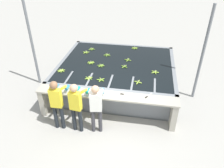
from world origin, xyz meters
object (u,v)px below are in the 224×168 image
at_px(knife_1, 148,96).
at_px(banana_bunch_floating_11, 155,72).
at_px(worker_0, 57,101).
at_px(banana_bunch_floating_12, 91,63).
at_px(banana_bunch_floating_3, 138,82).
at_px(banana_bunch_floating_2, 135,48).
at_px(banana_bunch_floating_6, 92,49).
at_px(banana_bunch_ledge_0, 73,88).
at_px(worker_2, 96,105).
at_px(banana_bunch_floating_4, 101,66).
at_px(support_post_left, 32,44).
at_px(banana_bunch_floating_0, 86,52).
at_px(knife_0, 124,94).
at_px(banana_bunch_floating_10, 107,55).
at_px(banana_bunch_floating_7, 61,71).
at_px(support_post_right, 202,56).
at_px(banana_bunch_floating_1, 124,66).
at_px(banana_bunch_floating_9, 128,60).
at_px(banana_bunch_floating_8, 101,80).
at_px(banana_bunch_floating_5, 89,78).

bearing_deg(knife_1, banana_bunch_floating_11, 82.62).
relative_size(worker_0, banana_bunch_floating_12, 5.68).
bearing_deg(banana_bunch_floating_3, banana_bunch_floating_11, 55.12).
height_order(banana_bunch_floating_2, banana_bunch_floating_6, same).
height_order(banana_bunch_floating_3, banana_bunch_floating_11, same).
xyz_separation_m(worker_0, banana_bunch_floating_12, (0.33, 2.40, 0.00)).
bearing_deg(banana_bunch_floating_11, banana_bunch_ledge_0, -148.99).
bearing_deg(worker_0, banana_bunch_floating_11, 38.37).
bearing_deg(worker_2, banana_bunch_floating_4, 99.03).
relative_size(banana_bunch_floating_4, support_post_left, 0.09).
xyz_separation_m(banana_bunch_floating_6, support_post_left, (-1.79, -1.39, 0.65)).
relative_size(banana_bunch_floating_0, banana_bunch_ledge_0, 1.01).
distance_m(banana_bunch_ledge_0, support_post_left, 2.59).
distance_m(banana_bunch_floating_4, knife_0, 1.91).
bearing_deg(banana_bunch_floating_12, banana_bunch_floating_10, 58.18).
relative_size(banana_bunch_floating_4, banana_bunch_floating_7, 1.00).
bearing_deg(banana_bunch_floating_2, knife_1, -78.65).
height_order(banana_bunch_floating_10, support_post_right, support_post_right).
bearing_deg(knife_0, banana_bunch_floating_4, 123.12).
bearing_deg(worker_0, banana_bunch_floating_2, 65.92).
bearing_deg(knife_0, banana_bunch_floating_1, 97.49).
bearing_deg(banana_bunch_floating_9, banana_bunch_floating_0, 167.30).
height_order(worker_0, banana_bunch_floating_8, worker_0).
bearing_deg(banana_bunch_floating_11, banana_bunch_floating_4, 175.72).
bearing_deg(banana_bunch_floating_1, banana_bunch_floating_3, -59.84).
xyz_separation_m(worker_0, banana_bunch_floating_11, (2.64, 2.09, 0.00)).
xyz_separation_m(banana_bunch_floating_4, banana_bunch_floating_7, (-1.26, -0.59, -0.00)).
xyz_separation_m(banana_bunch_floating_12, support_post_left, (-2.06, -0.20, 0.65)).
distance_m(worker_2, banana_bunch_floating_0, 3.40).
height_order(banana_bunch_floating_4, knife_0, banana_bunch_floating_4).
relative_size(support_post_left, support_post_right, 1.00).
relative_size(worker_0, banana_bunch_floating_7, 5.71).
relative_size(banana_bunch_floating_7, banana_bunch_floating_8, 1.01).
bearing_deg(banana_bunch_floating_3, banana_bunch_floating_4, 147.47).
xyz_separation_m(banana_bunch_floating_10, banana_bunch_floating_12, (-0.46, -0.74, -0.00)).
height_order(banana_bunch_floating_0, knife_1, banana_bunch_floating_0).
distance_m(banana_bunch_floating_1, banana_bunch_floating_7, 2.19).
distance_m(banana_bunch_floating_7, support_post_right, 4.66).
relative_size(banana_bunch_floating_6, banana_bunch_floating_10, 1.00).
relative_size(banana_bunch_floating_8, knife_0, 0.78).
height_order(banana_bunch_floating_5, support_post_right, support_post_right).
bearing_deg(banana_bunch_ledge_0, banana_bunch_floating_0, 97.27).
bearing_deg(support_post_right, banana_bunch_floating_6, 161.74).
bearing_deg(support_post_right, banana_bunch_floating_2, 142.60).
distance_m(banana_bunch_floating_9, banana_bunch_floating_11, 1.26).
bearing_deg(banana_bunch_floating_2, banana_bunch_floating_12, -132.27).
bearing_deg(worker_2, banana_bunch_floating_7, 135.27).
xyz_separation_m(banana_bunch_floating_7, banana_bunch_floating_11, (3.16, 0.45, 0.00)).
distance_m(worker_0, banana_bunch_floating_11, 3.37).
height_order(worker_0, banana_bunch_floating_5, worker_0).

